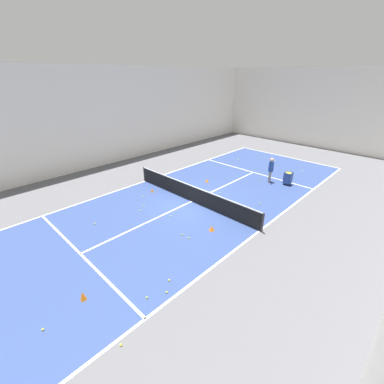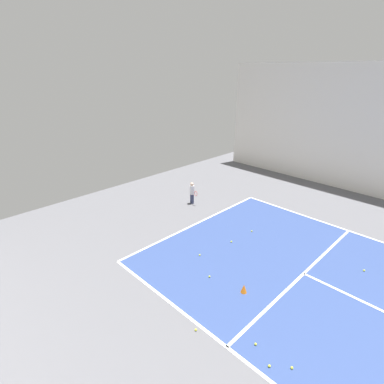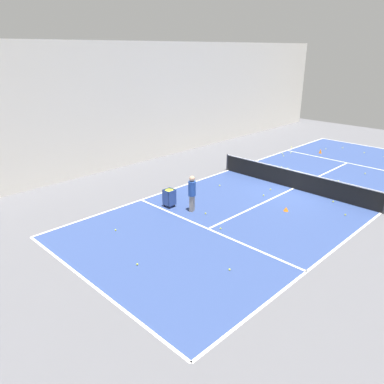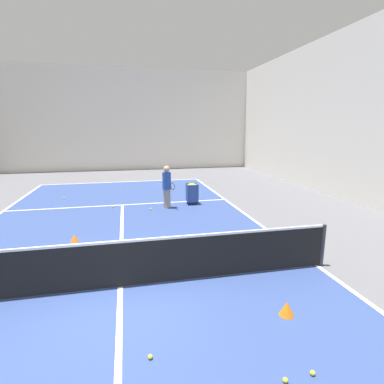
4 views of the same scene
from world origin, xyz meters
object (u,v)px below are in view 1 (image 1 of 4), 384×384
object	(u,v)px
tennis_net	(192,193)
training_cone_1	(212,228)
coach_at_net	(271,168)
ball_cart	(288,176)
training_cone_0	(83,296)

from	to	relation	value
tennis_net	training_cone_1	bearing A→B (deg)	-29.10
tennis_net	coach_at_net	size ratio (longest dim) A/B	5.45
ball_cart	training_cone_1	size ratio (longest dim) A/B	3.42
coach_at_net	training_cone_0	xyz separation A→B (m)	(0.63, -13.68, -0.82)
coach_at_net	training_cone_0	bearing A→B (deg)	-20.78
coach_at_net	ball_cart	bearing A→B (deg)	85.97
tennis_net	training_cone_0	bearing A→B (deg)	-72.68
training_cone_0	training_cone_1	bearing A→B (deg)	86.12
tennis_net	training_cone_1	size ratio (longest dim) A/B	36.06
ball_cart	training_cone_0	bearing A→B (deg)	-91.98
coach_at_net	training_cone_0	world-z (taller)	coach_at_net
coach_at_net	training_cone_1	size ratio (longest dim) A/B	6.62
tennis_net	ball_cart	size ratio (longest dim) A/B	10.55
tennis_net	ball_cart	distance (m)	6.96
ball_cart	training_cone_1	bearing A→B (deg)	-90.49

